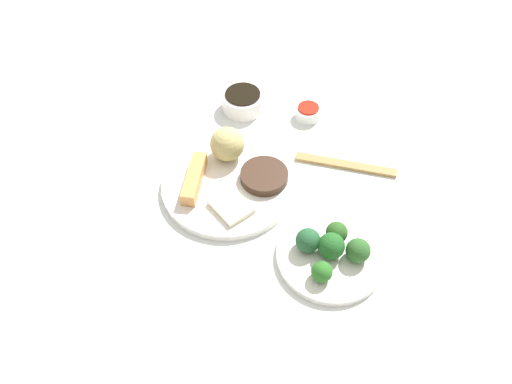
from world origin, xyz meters
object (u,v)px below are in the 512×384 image
at_px(main_plate, 230,184).
at_px(chopsticks_pair, 346,165).
at_px(broccoli_plate, 330,256).
at_px(sauce_ramekin_sweet_and_sour, 308,113).
at_px(soy_sauce_bowl, 243,102).

height_order(main_plate, chopsticks_pair, main_plate).
bearing_deg(broccoli_plate, sauce_ramekin_sweet_and_sour, -125.32).
height_order(broccoli_plate, chopsticks_pair, broccoli_plate).
distance_m(broccoli_plate, sauce_ramekin_sweet_and_sour, 0.38).
bearing_deg(main_plate, broccoli_plate, 99.75).
distance_m(broccoli_plate, chopsticks_pair, 0.23).
xyz_separation_m(sauce_ramekin_sweet_and_sour, chopsticks_pair, (0.04, 0.16, -0.01)).
distance_m(soy_sauce_bowl, sauce_ramekin_sweet_and_sour, 0.15).
bearing_deg(main_plate, sauce_ramekin_sweet_and_sour, -167.12).
xyz_separation_m(soy_sauce_bowl, chopsticks_pair, (-0.06, 0.28, -0.02)).
relative_size(soy_sauce_bowl, sauce_ramekin_sweet_and_sour, 1.69).
relative_size(sauce_ramekin_sweet_and_sour, chopsticks_pair, 0.27).
height_order(soy_sauce_bowl, chopsticks_pair, soy_sauce_bowl).
xyz_separation_m(main_plate, broccoli_plate, (-0.04, 0.25, -0.00)).
bearing_deg(soy_sauce_bowl, broccoli_plate, 74.04).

